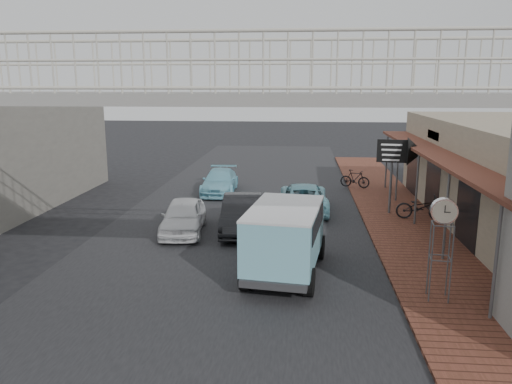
% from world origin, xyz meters
% --- Properties ---
extents(ground, '(120.00, 120.00, 0.00)m').
position_xyz_m(ground, '(0.00, 0.00, 0.00)').
color(ground, black).
rests_on(ground, ground).
extents(road_strip, '(10.00, 60.00, 0.01)m').
position_xyz_m(road_strip, '(0.00, 0.00, 0.01)').
color(road_strip, black).
rests_on(road_strip, ground).
extents(sidewalk, '(3.00, 40.00, 0.10)m').
position_xyz_m(sidewalk, '(6.50, 3.00, 0.05)').
color(sidewalk, brown).
rests_on(sidewalk, ground).
extents(footbridge, '(16.40, 2.40, 6.34)m').
position_xyz_m(footbridge, '(0.00, -4.00, 3.18)').
color(footbridge, gray).
rests_on(footbridge, ground).
extents(white_hatchback, '(1.82, 3.79, 1.25)m').
position_xyz_m(white_hatchback, '(-1.84, 3.39, 0.62)').
color(white_hatchback, white).
rests_on(white_hatchback, ground).
extents(dark_sedan, '(1.66, 4.13, 1.33)m').
position_xyz_m(dark_sedan, '(0.30, 3.80, 0.67)').
color(dark_sedan, black).
rests_on(dark_sedan, ground).
extents(angkot_curb, '(2.10, 4.42, 1.22)m').
position_xyz_m(angkot_curb, '(2.61, 7.08, 0.61)').
color(angkot_curb, '#6AA9B7').
rests_on(angkot_curb, ground).
extents(angkot_far, '(1.79, 4.08, 1.16)m').
position_xyz_m(angkot_far, '(-1.61, 10.38, 0.58)').
color(angkot_far, '#7FC9DD').
rests_on(angkot_far, ground).
extents(angkot_van, '(2.41, 4.42, 2.07)m').
position_xyz_m(angkot_van, '(2.07, -0.43, 1.31)').
color(angkot_van, black).
rests_on(angkot_van, ground).
extents(motorcycle_near, '(1.99, 0.92, 1.01)m').
position_xyz_m(motorcycle_near, '(7.27, 5.71, 0.60)').
color(motorcycle_near, black).
rests_on(motorcycle_near, sidewalk).
extents(motorcycle_far, '(1.61, 0.96, 0.93)m').
position_xyz_m(motorcycle_far, '(5.30, 11.86, 0.57)').
color(motorcycle_far, black).
rests_on(motorcycle_far, sidewalk).
extents(street_clock, '(0.66, 0.56, 2.61)m').
position_xyz_m(street_clock, '(5.96, -2.00, 2.26)').
color(street_clock, '#59595B').
rests_on(street_clock, sidewalk).
extents(arrow_sign, '(1.90, 1.23, 3.20)m').
position_xyz_m(arrow_sign, '(6.98, 6.49, 2.68)').
color(arrow_sign, '#59595B').
rests_on(arrow_sign, sidewalk).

